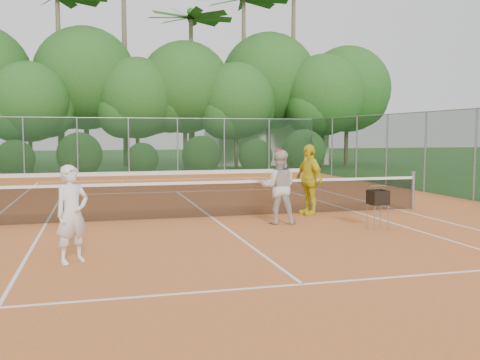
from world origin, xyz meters
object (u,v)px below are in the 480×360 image
player_yellow (309,180)px  player_white (72,214)px  player_center_grp (279,187)px  ball_hopper (378,198)px

player_yellow → player_white: bearing=-68.2°
player_white → player_center_grp: bearing=-2.4°
player_yellow → ball_hopper: bearing=4.0°
player_white → player_center_grp: size_ratio=0.91×
player_white → player_yellow: size_ratio=0.88×
player_center_grp → player_yellow: size_ratio=0.96×
player_center_grp → ball_hopper: player_center_grp is taller
ball_hopper → player_center_grp: bearing=136.6°
player_center_grp → player_yellow: 1.73m
player_yellow → ball_hopper: size_ratio=2.13×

